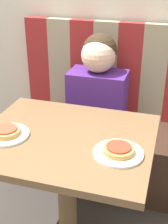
{
  "coord_description": "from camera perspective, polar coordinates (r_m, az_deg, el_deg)",
  "views": [
    {
      "loc": [
        0.46,
        -1.21,
        1.47
      ],
      "look_at": [
        0.0,
        0.31,
        0.68
      ],
      "focal_mm": 50.0,
      "sensor_mm": 36.0,
      "label": 1
    }
  ],
  "objects": [
    {
      "name": "person",
      "position": [
        2.02,
        2.59,
        5.5
      ],
      "size": [
        0.37,
        0.25,
        0.62
      ],
      "color": "#4C237A",
      "rests_on": "booth_seat"
    },
    {
      "name": "dining_table",
      "position": [
        1.56,
        -3.32,
        -7.67
      ],
      "size": [
        0.84,
        0.71,
        0.7
      ],
      "color": "brown",
      "rests_on": "ground_plane"
    },
    {
      "name": "plate_left",
      "position": [
        1.54,
        -14.03,
        -4.05
      ],
      "size": [
        0.22,
        0.22,
        0.01
      ],
      "color": "white",
      "rests_on": "dining_table"
    },
    {
      "name": "booth_seat",
      "position": [
        2.26,
        2.28,
        -7.25
      ],
      "size": [
        1.16,
        0.49,
        0.43
      ],
      "color": "#382319",
      "rests_on": "ground_plane"
    },
    {
      "name": "pizza_left",
      "position": [
        1.53,
        -14.11,
        -3.41
      ],
      "size": [
        0.14,
        0.14,
        0.03
      ],
      "color": "#C68E47",
      "rests_on": "plate_left"
    },
    {
      "name": "booth_backrest",
      "position": [
        2.2,
        3.95,
        7.73
      ],
      "size": [
        1.16,
        0.06,
        0.66
      ],
      "color": "maroon",
      "rests_on": "booth_seat"
    },
    {
      "name": "plate_right",
      "position": [
        1.37,
        6.3,
        -7.48
      ],
      "size": [
        0.22,
        0.22,
        0.01
      ],
      "color": "white",
      "rests_on": "dining_table"
    },
    {
      "name": "pizza_right",
      "position": [
        1.36,
        6.34,
        -6.79
      ],
      "size": [
        0.14,
        0.14,
        0.03
      ],
      "color": "#C68E47",
      "rests_on": "plate_right"
    }
  ]
}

